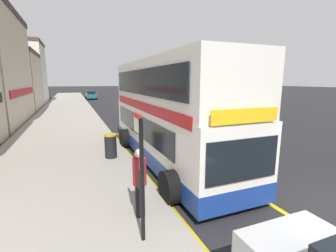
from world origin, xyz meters
TOP-DOWN VIEW (x-y plane):
  - ground_plane at (0.00, 32.00)m, footprint 260.00×260.00m
  - pavement_near at (-7.00, 32.00)m, footprint 6.00×76.00m
  - double_decker_bus at (-2.46, 5.61)m, footprint 3.20×10.07m
  - bus_bay_markings at (-2.54, 5.65)m, footprint 2.92×12.34m
  - bus_stop_sign at (-5.08, 0.63)m, footprint 0.09×0.51m
  - terrace_end at (-13.80, 30.82)m, footprint 7.35×9.18m
  - terrace_mid at (-14.11, 39.86)m, footprint 7.97×8.44m
  - parked_car_teal_behind at (-2.87, 44.36)m, footprint 2.09×4.20m
  - pedestrian_waiting_near_sign at (-4.89, 1.46)m, footprint 0.34×0.34m
  - litter_bin at (-4.86, 6.51)m, footprint 0.56×0.56m

SIDE VIEW (x-z plane):
  - ground_plane at x=0.00m, z-range 0.00..0.00m
  - bus_bay_markings at x=-2.54m, z-range 0.00..0.01m
  - pavement_near at x=-7.00m, z-range 0.00..0.14m
  - litter_bin at x=-4.86m, z-range 0.14..1.23m
  - parked_car_teal_behind at x=-2.87m, z-range -0.01..1.61m
  - pedestrian_waiting_near_sign at x=-4.89m, z-range 0.22..2.01m
  - bus_stop_sign at x=-5.08m, z-range 0.38..3.13m
  - double_decker_bus at x=-2.46m, z-range -0.14..4.26m
  - terrace_end at x=-13.80m, z-range -0.44..7.65m
  - terrace_mid at x=-14.11m, z-range 0.01..9.65m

